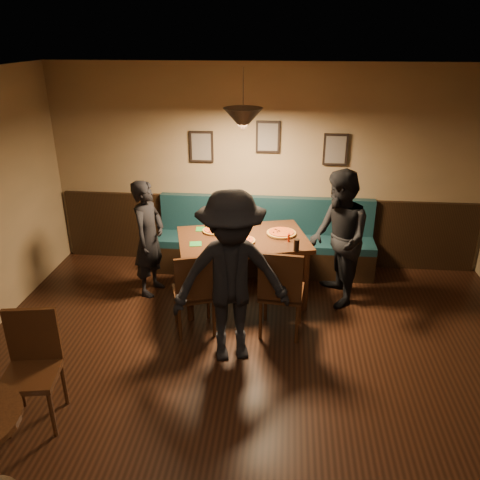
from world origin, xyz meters
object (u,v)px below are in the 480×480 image
at_px(chair_near_right, 282,290).
at_px(diner_front, 231,279).
at_px(cafe_chair_far, 30,373).
at_px(booth_bench, 265,238).
at_px(chair_near_left, 194,291).
at_px(soda_glass, 296,245).
at_px(diner_left, 149,238).
at_px(dining_table, 243,268).
at_px(tabasco_bottle, 289,237).
at_px(diner_right, 339,239).

distance_m(chair_near_right, diner_front, 0.80).
bearing_deg(cafe_chair_far, booth_bench, -130.11).
distance_m(chair_near_left, soda_glass, 1.27).
height_order(diner_left, cafe_chair_far, diner_left).
distance_m(dining_table, tabasco_bottle, 0.73).
relative_size(diner_left, diner_right, 0.89).
bearing_deg(tabasco_bottle, diner_front, -116.00).
bearing_deg(dining_table, tabasco_bottle, -22.16).
xyz_separation_m(dining_table, diner_right, (1.16, 0.04, 0.43)).
distance_m(soda_glass, cafe_chair_far, 3.01).
relative_size(dining_table, soda_glass, 10.98).
bearing_deg(booth_bench, diner_left, -152.29).
xyz_separation_m(booth_bench, diner_right, (0.92, -0.76, 0.34)).
distance_m(diner_left, cafe_chair_far, 2.40).
bearing_deg(soda_glass, booth_bench, 110.19).
xyz_separation_m(booth_bench, diner_left, (-1.43, -0.75, 0.25)).
bearing_deg(diner_right, cafe_chair_far, -60.60).
distance_m(diner_front, tabasco_bottle, 1.27).
height_order(chair_near_right, cafe_chair_far, chair_near_right).
height_order(booth_bench, tabasco_bottle, booth_bench).
xyz_separation_m(booth_bench, dining_table, (-0.24, -0.80, -0.08)).
height_order(diner_front, tabasco_bottle, diner_front).
relative_size(booth_bench, cafe_chair_far, 2.97).
bearing_deg(cafe_chair_far, chair_near_right, -152.27).
distance_m(chair_near_right, diner_right, 1.05).
bearing_deg(dining_table, chair_near_right, -70.24).
relative_size(booth_bench, soda_glass, 21.26).
height_order(diner_left, soda_glass, diner_left).
bearing_deg(diner_right, booth_bench, -140.77).
xyz_separation_m(chair_near_left, diner_right, (1.63, 0.81, 0.34)).
distance_m(chair_near_left, cafe_chair_far, 1.89).
bearing_deg(chair_near_right, dining_table, 130.32).
distance_m(chair_near_left, diner_front, 0.76).
height_order(chair_near_left, chair_near_right, chair_near_right).
bearing_deg(tabasco_bottle, soda_glass, -70.25).
xyz_separation_m(booth_bench, cafe_chair_far, (-1.82, -3.10, 0.00)).
height_order(dining_table, soda_glass, soda_glass).
relative_size(diner_front, tabasco_bottle, 15.53).
distance_m(diner_left, tabasco_bottle, 1.76).
distance_m(dining_table, cafe_chair_far, 2.80).
height_order(chair_near_right, soda_glass, chair_near_right).
bearing_deg(diner_left, tabasco_bottle, -80.95).
relative_size(diner_left, cafe_chair_far, 1.49).
relative_size(dining_table, chair_near_right, 1.47).
bearing_deg(diner_left, diner_front, -123.77).
distance_m(diner_right, tabasco_bottle, 0.61).
relative_size(diner_right, tabasco_bottle, 14.45).
xyz_separation_m(dining_table, tabasco_bottle, (0.56, -0.07, 0.47)).
xyz_separation_m(diner_right, diner_front, (-1.16, -1.25, 0.06)).
relative_size(booth_bench, dining_table, 1.94).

